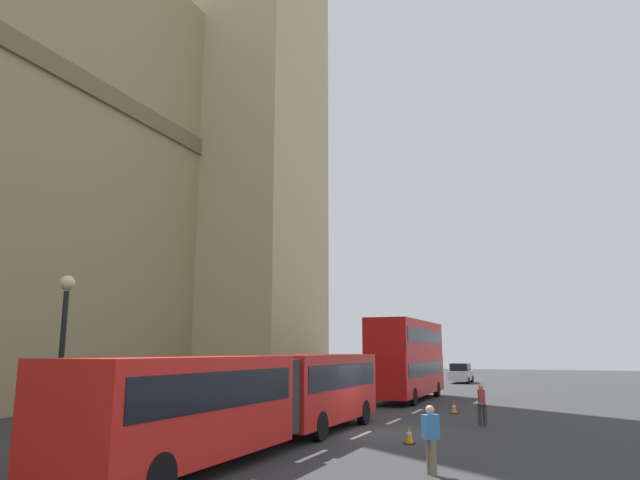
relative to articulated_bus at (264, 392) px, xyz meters
The scene contains 10 objects.
ground_plane 5.52m from the articulated_bus, 22.39° to the right, with size 160.00×160.00×0.00m, color #333335.
lane_centre_marking 3.12m from the articulated_bus, 50.48° to the right, with size 25.20×0.16×0.01m.
articulated_bus is the anchor object (origin of this frame).
double_decker_bus 19.49m from the articulated_bus, ahead, with size 10.77×2.54×4.90m.
sedan_lead 40.91m from the articulated_bus, ahead, with size 4.40×1.86×1.85m.
traffic_cone_west 5.10m from the articulated_bus, 57.06° to the right, with size 0.36×0.36×0.58m.
traffic_cone_middle 13.48m from the articulated_bus, 16.96° to the right, with size 0.36×0.36×0.58m.
street_lamp 6.24m from the articulated_bus, 132.33° to the left, with size 0.44×0.44×5.27m.
pedestrian_near_cones 6.19m from the articulated_bus, 108.87° to the right, with size 0.44×0.46×1.69m.
pedestrian_by_kerb 10.26m from the articulated_bus, 34.59° to the right, with size 0.45×0.35×1.69m.
Camera 1 is at (-22.00, -6.99, 3.06)m, focal length 32.47 mm.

